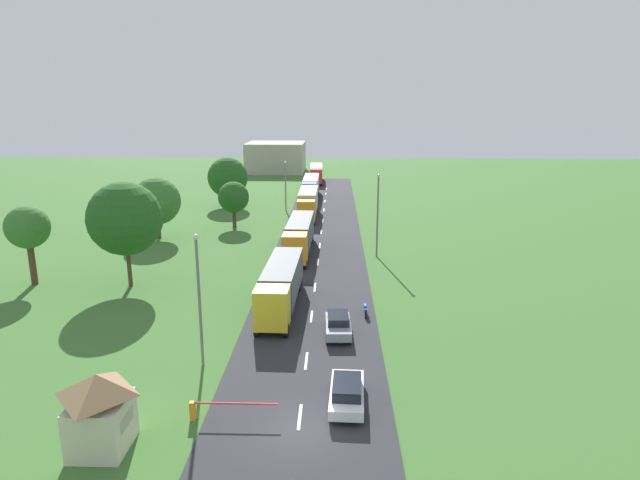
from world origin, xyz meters
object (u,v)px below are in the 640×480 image
(truck_third, at_px, (308,202))
(motorcycle_courier, at_px, (365,309))
(guard_booth, at_px, (100,411))
(person_lead, at_px, (81,413))
(car_second, at_px, (338,325))
(lamppost_second, at_px, (378,212))
(tree_birch, at_px, (228,177))
(tree_maple, at_px, (28,228))
(distant_building, at_px, (276,157))
(barrier_gate, at_px, (208,408))
(truck_second, at_px, (299,235))
(car_lead, at_px, (347,392))
(tree_pine, at_px, (125,219))
(truck_fourth, at_px, (311,186))
(lamppost_lead, at_px, (199,294))
(tree_oak, at_px, (157,201))
(lamppost_third, at_px, (286,183))
(tree_elm, at_px, (233,197))
(truck_lead, at_px, (281,284))
(truck_fifth, at_px, (316,173))

(truck_third, distance_m, motorcycle_courier, 38.25)
(guard_booth, bearing_deg, person_lead, 137.78)
(car_second, xyz_separation_m, lamppost_second, (4.24, 20.70, 4.14))
(tree_birch, height_order, tree_maple, tree_birch)
(truck_third, height_order, distant_building, distant_building)
(truck_third, height_order, barrier_gate, truck_third)
(truck_second, distance_m, car_lead, 31.51)
(truck_second, relative_size, car_lead, 2.81)
(barrier_gate, bearing_deg, person_lead, -172.21)
(truck_third, bearing_deg, tree_pine, -115.15)
(truck_fourth, bearing_deg, person_lead, -97.04)
(truck_second, xyz_separation_m, truck_fourth, (-0.37, 35.91, 0.01))
(lamppost_lead, relative_size, lamppost_second, 0.96)
(person_lead, xyz_separation_m, tree_oak, (-8.77, 39.97, 3.83))
(truck_second, height_order, guard_booth, guard_booth)
(person_lead, distance_m, lamppost_third, 58.29)
(tree_oak, relative_size, tree_birch, 0.96)
(barrier_gate, relative_size, person_lead, 2.91)
(tree_oak, bearing_deg, tree_birch, 78.08)
(car_second, xyz_separation_m, lamppost_lead, (-8.59, -4.80, 3.94))
(truck_third, bearing_deg, person_lead, -99.51)
(car_lead, relative_size, guard_booth, 1.19)
(truck_fourth, height_order, distant_building, distant_building)
(lamppost_third, relative_size, tree_elm, 1.25)
(truck_third, distance_m, tree_birch, 15.66)
(truck_second, height_order, motorcycle_courier, truck_second)
(car_lead, relative_size, lamppost_third, 0.61)
(person_lead, distance_m, tree_pine, 23.47)
(truck_second, bearing_deg, truck_lead, -91.28)
(guard_booth, bearing_deg, lamppost_lead, 72.16)
(guard_booth, height_order, lamppost_lead, lamppost_lead)
(lamppost_second, xyz_separation_m, tree_pine, (-23.10, -10.36, 1.28))
(car_lead, xyz_separation_m, guard_booth, (-11.82, -4.13, 1.19))
(person_lead, bearing_deg, truck_fifth, 84.35)
(distant_building, bearing_deg, truck_third, -79.03)
(person_lead, height_order, tree_birch, tree_birch)
(tree_pine, bearing_deg, distant_building, 87.17)
(car_lead, height_order, person_lead, person_lead)
(motorcycle_courier, distance_m, tree_birch, 49.94)
(distant_building, bearing_deg, truck_fourth, -74.92)
(truck_third, distance_m, lamppost_lead, 46.52)
(person_lead, relative_size, tree_oak, 0.21)
(truck_fourth, bearing_deg, motorcycle_courier, -82.90)
(car_lead, bearing_deg, truck_second, 98.53)
(motorcycle_courier, bearing_deg, tree_maple, 167.25)
(truck_fourth, height_order, barrier_gate, truck_fourth)
(truck_third, xyz_separation_m, guard_booth, (-7.12, -54.87, -0.19))
(tree_birch, bearing_deg, truck_fifth, 64.80)
(car_lead, relative_size, tree_elm, 0.76)
(truck_fourth, xyz_separation_m, tree_pine, (-14.27, -47.42, 4.14))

